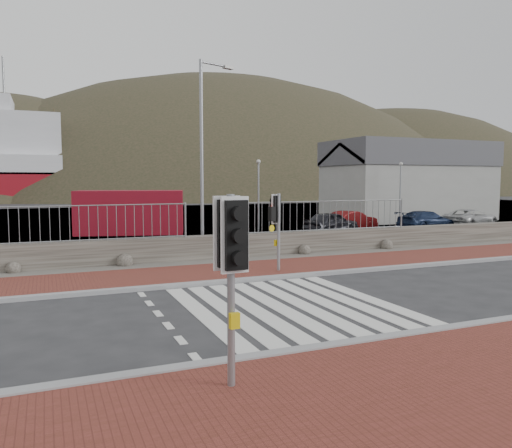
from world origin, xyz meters
name	(u,v)px	position (x,y,z in m)	size (l,w,h in m)	color
ground	(290,306)	(0.00, 0.00, 0.00)	(220.00, 220.00, 0.00)	#28282B
sidewalk_near	(449,384)	(0.00, -5.00, 0.04)	(40.00, 4.00, 0.08)	brown
sidewalk_far	(226,272)	(0.00, 4.50, 0.04)	(40.00, 3.00, 0.08)	brown
kerb_near	(366,342)	(0.00, -3.00, 0.05)	(40.00, 0.25, 0.12)	gray
kerb_far	(243,280)	(0.00, 3.00, 0.05)	(40.00, 0.25, 0.12)	gray
zebra_crossing	(290,305)	(0.00, 0.00, 0.01)	(4.62, 5.60, 0.01)	silver
gravel_strip	(207,263)	(0.00, 6.50, 0.03)	(40.00, 1.50, 0.06)	#59544C
stone_wall	(201,248)	(0.00, 7.30, 0.45)	(40.00, 0.60, 0.90)	#454039
railing	(201,211)	(0.00, 7.15, 1.82)	(18.07, 0.07, 1.22)	gray
quay	(122,220)	(0.00, 27.90, 0.00)	(120.00, 40.00, 0.50)	#4C4C4F
water	(86,202)	(0.00, 62.90, 0.00)	(220.00, 50.00, 0.05)	#3F4C54
harbor_building	(409,181)	(20.00, 19.90, 2.93)	(12.20, 6.20, 5.80)	#9E9E99
hills_backdrop	(116,315)	(6.74, 87.90, -23.05)	(254.00, 90.00, 100.00)	#282D1B
traffic_signal_near	(231,250)	(-2.90, -3.92, 1.99)	(0.40, 0.26, 2.74)	gray
traffic_signal_far	(278,216)	(1.54, 3.92, 1.83)	(0.62, 0.39, 2.52)	gray
streetlight	(204,147)	(0.43, 8.14, 4.19)	(1.53, 0.66, 7.44)	gray
shipping_container	(131,212)	(-0.89, 17.79, 1.19)	(5.72, 2.38, 2.38)	maroon
car_a	(331,223)	(9.37, 13.51, 0.61)	(1.44, 3.57, 1.22)	black
car_b	(351,221)	(11.38, 14.55, 0.58)	(1.22, 3.50, 1.15)	#570C0D
car_c	(426,220)	(15.64, 13.05, 0.57)	(1.60, 3.94, 1.14)	#131F3B
car_d	(470,218)	(19.43, 13.33, 0.57)	(1.89, 4.10, 1.14)	#AAAAAA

